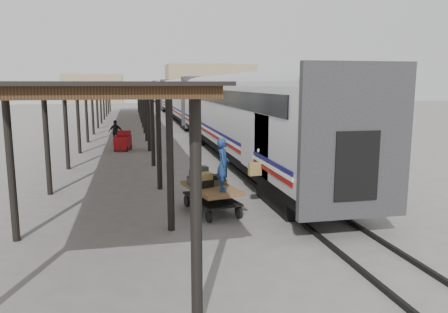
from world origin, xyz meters
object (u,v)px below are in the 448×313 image
baggage_cart (211,193)px  luggage_tug (123,142)px  porter (223,165)px  pedestrian (116,132)px

baggage_cart → luggage_tug: 14.55m
porter → luggage_tug: bearing=25.9°
pedestrian → baggage_cart: bearing=111.8°
baggage_cart → luggage_tug: (-3.03, 14.23, -0.11)m
baggage_cart → pedestrian: (-3.55, 17.23, 0.18)m
porter → baggage_cart: bearing=34.5°
luggage_tug → porter: bearing=-63.5°
porter → pedestrian: bearing=25.5°
baggage_cart → porter: 1.24m
luggage_tug → pedestrian: bearing=114.0°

